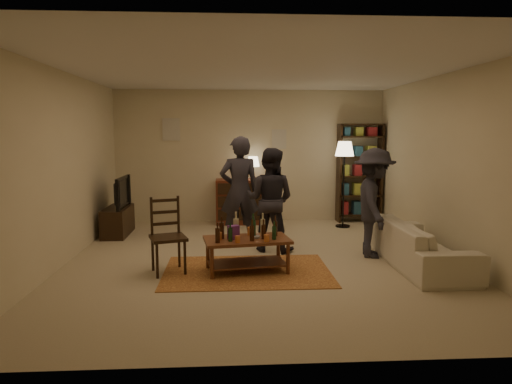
{
  "coord_description": "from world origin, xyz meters",
  "views": [
    {
      "loc": [
        -0.44,
        -6.43,
        1.85
      ],
      "look_at": [
        -0.05,
        0.1,
        0.99
      ],
      "focal_mm": 32.0,
      "sensor_mm": 36.0,
      "label": 1
    }
  ],
  "objects": [
    {
      "name": "floor",
      "position": [
        0.0,
        0.0,
        0.0
      ],
      "size": [
        6.0,
        6.0,
        0.0
      ],
      "primitive_type": "plane",
      "color": "#C6B793",
      "rests_on": "ground"
    },
    {
      "name": "room_shell",
      "position": [
        -0.65,
        2.98,
        1.81
      ],
      "size": [
        6.0,
        6.0,
        6.0
      ],
      "color": "beige",
      "rests_on": "ground"
    },
    {
      "name": "rug",
      "position": [
        -0.21,
        -0.54,
        0.01
      ],
      "size": [
        2.2,
        1.5,
        0.01
      ],
      "primitive_type": "cube",
      "color": "brown",
      "rests_on": "ground"
    },
    {
      "name": "coffee_table",
      "position": [
        -0.21,
        -0.54,
        0.4
      ],
      "size": [
        1.19,
        0.77,
        0.79
      ],
      "rotation": [
        0.0,
        0.0,
        0.15
      ],
      "color": "brown",
      "rests_on": "ground"
    },
    {
      "name": "dining_chair",
      "position": [
        -1.26,
        -0.47,
        0.54
      ],
      "size": [
        0.56,
        0.56,
        1.02
      ],
      "rotation": [
        0.0,
        0.0,
        0.32
      ],
      "color": "black",
      "rests_on": "ground"
    },
    {
      "name": "tv_stand",
      "position": [
        -2.44,
        1.8,
        0.38
      ],
      "size": [
        0.4,
        1.0,
        1.06
      ],
      "color": "black",
      "rests_on": "ground"
    },
    {
      "name": "dresser",
      "position": [
        -0.19,
        2.71,
        0.48
      ],
      "size": [
        1.0,
        0.5,
        1.36
      ],
      "color": "maroon",
      "rests_on": "ground"
    },
    {
      "name": "bookshelf",
      "position": [
        2.25,
        2.78,
        1.03
      ],
      "size": [
        0.9,
        0.34,
        2.02
      ],
      "color": "black",
      "rests_on": "ground"
    },
    {
      "name": "floor_lamp",
      "position": [
        1.79,
        2.24,
        1.42
      ],
      "size": [
        0.36,
        0.36,
        1.67
      ],
      "color": "black",
      "rests_on": "ground"
    },
    {
      "name": "sofa",
      "position": [
        2.2,
        -0.4,
        0.3
      ],
      "size": [
        0.81,
        2.08,
        0.61
      ],
      "primitive_type": "imported",
      "rotation": [
        0.0,
        0.0,
        1.57
      ],
      "color": "beige",
      "rests_on": "ground"
    },
    {
      "name": "person_left",
      "position": [
        -0.27,
        0.98,
        0.89
      ],
      "size": [
        0.69,
        0.49,
        1.78
      ],
      "primitive_type": "imported",
      "rotation": [
        0.0,
        0.0,
        3.25
      ],
      "color": "#2B2932",
      "rests_on": "ground"
    },
    {
      "name": "person_right",
      "position": [
        0.2,
        0.54,
        0.8
      ],
      "size": [
        0.96,
        0.87,
        1.61
      ],
      "primitive_type": "imported",
      "rotation": [
        0.0,
        0.0,
        2.74
      ],
      "color": "#24232A",
      "rests_on": "ground"
    },
    {
      "name": "person_by_sofa",
      "position": [
        1.7,
        0.12,
        0.81
      ],
      "size": [
        0.77,
        1.13,
        1.62
      ],
      "primitive_type": "imported",
      "rotation": [
        0.0,
        0.0,
        1.4
      ],
      "color": "#282830",
      "rests_on": "ground"
    }
  ]
}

